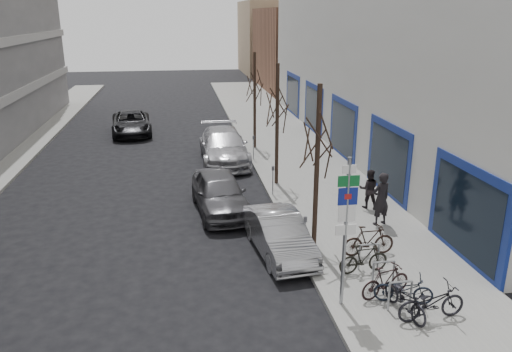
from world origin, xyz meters
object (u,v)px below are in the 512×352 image
object	(u,v)px
tree_near	(318,129)
bike_near_right	(386,281)
bike_far_curb	(432,299)
bike_near_left	(406,295)
highway_sign_pole	(346,224)
meter_mid	(273,178)
parked_car_mid	(220,193)
meter_back	(253,145)
tree_far	(255,78)
meter_front	(305,231)
pedestrian_far	(369,188)
parked_car_front	(279,234)
bike_mid_curb	(404,287)
tree_mid	(277,96)
pedestrian_near	(381,199)
parked_car_back	(224,146)
bike_rack	(383,271)
lane_car	(131,123)
bike_far_inner	(369,240)
bike_mid_inner	(364,258)

from	to	relation	value
tree_near	bike_near_right	world-z (taller)	tree_near
bike_far_curb	bike_near_left	bearing A→B (deg)	54.19
highway_sign_pole	meter_mid	size ratio (longest dim) A/B	3.31
bike_far_curb	parked_car_mid	xyz separation A→B (m)	(-4.59, 8.37, 0.08)
meter_back	tree_far	bearing A→B (deg)	79.80
meter_front	pedestrian_far	bearing A→B (deg)	45.30
bike_far_curb	parked_car_front	distance (m)	5.35
highway_sign_pole	bike_far_curb	size ratio (longest dim) A/B	2.30
bike_mid_curb	parked_car_front	size ratio (longest dim) A/B	0.37
tree_mid	pedestrian_near	bearing A→B (deg)	-61.33
tree_far	bike_far_curb	distance (m)	17.94
tree_far	parked_car_back	bearing A→B (deg)	-132.15
bike_rack	parked_car_front	xyz separation A→B (m)	(-2.40, 2.81, 0.02)
meter_back	lane_car	world-z (taller)	lane_car
parked_car_front	parked_car_back	world-z (taller)	parked_car_back
tree_far	bike_near_right	world-z (taller)	tree_far
highway_sign_pole	bike_near_right	xyz separation A→B (m)	(1.28, 0.15, -1.83)
bike_far_inner	lane_car	distance (m)	21.01
lane_car	meter_back	bearing A→B (deg)	-53.45
bike_far_inner	parked_car_mid	distance (m)	6.45
parked_car_front	parked_car_back	size ratio (longest dim) A/B	0.71
tree_mid	bike_far_curb	distance (m)	11.68
lane_car	pedestrian_far	size ratio (longest dim) A/B	3.30
bike_rack	tree_far	bearing A→B (deg)	94.32
tree_far	lane_car	bearing A→B (deg)	145.13
bike_near_left	bike_far_inner	distance (m)	3.27
meter_front	bike_near_right	bearing A→B (deg)	-61.89
bike_near_right	parked_car_front	xyz separation A→B (m)	(-2.28, 3.27, 0.05)
parked_car_mid	meter_mid	bearing A→B (deg)	20.58
meter_back	pedestrian_far	xyz separation A→B (m)	(3.46, -7.50, 0.03)
bike_near_left	bike_far_curb	bearing A→B (deg)	-42.29
meter_mid	bike_mid_curb	distance (m)	8.92
tree_mid	parked_car_mid	size ratio (longest dim) A/B	1.18
bike_near_right	parked_car_front	bearing A→B (deg)	18.69
bike_mid_inner	bike_far_curb	xyz separation A→B (m)	(0.83, -2.53, 0.08)
tree_far	parked_car_front	bearing A→B (deg)	-95.24
bike_near_right	pedestrian_far	xyz separation A→B (m)	(1.93, 6.35, 0.31)
highway_sign_pole	bike_mid_curb	world-z (taller)	highway_sign_pole
tree_near	bike_mid_inner	xyz separation A→B (m)	(0.96, -2.00, -3.48)
bike_near_right	bike_mid_curb	world-z (taller)	bike_near_right
bike_near_right	bike_far_curb	world-z (taller)	bike_far_curb
bike_far_inner	bike_mid_curb	bearing A→B (deg)	176.30
highway_sign_pole	bike_mid_inner	bearing A→B (deg)	52.50
tree_far	bike_far_inner	size ratio (longest dim) A/B	3.20
bike_near_right	parked_car_back	world-z (taller)	parked_car_back
bike_near_left	parked_car_mid	world-z (taller)	parked_car_mid
bike_rack	bike_near_left	size ratio (longest dim) A/B	1.31
parked_car_front	parked_car_mid	distance (m)	4.25
tree_far	bike_mid_inner	distance (m)	15.43
parked_car_back	meter_back	bearing A→B (deg)	-11.31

